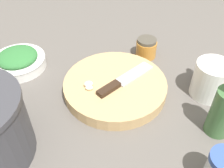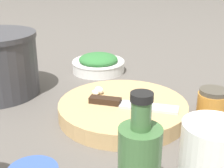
% 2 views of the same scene
% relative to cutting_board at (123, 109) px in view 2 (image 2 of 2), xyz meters
% --- Properties ---
extents(ground_plane, '(5.00, 5.00, 0.00)m').
position_rel_cutting_board_xyz_m(ground_plane, '(-0.04, 0.02, -0.02)').
color(ground_plane, '#56514C').
extents(cutting_board, '(0.28, 0.28, 0.03)m').
position_rel_cutting_board_xyz_m(cutting_board, '(0.00, 0.00, 0.00)').
color(cutting_board, tan).
rests_on(cutting_board, ground_plane).
extents(chef_knife, '(0.05, 0.19, 0.01)m').
position_rel_cutting_board_xyz_m(chef_knife, '(-0.02, -0.01, 0.02)').
color(chef_knife, black).
rests_on(chef_knife, cutting_board).
extents(garlic_cloves, '(0.03, 0.03, 0.02)m').
position_rel_cutting_board_xyz_m(garlic_cloves, '(0.04, 0.06, 0.02)').
color(garlic_cloves, silver).
rests_on(garlic_cloves, cutting_board).
extents(herb_bowl, '(0.16, 0.16, 0.06)m').
position_rel_cutting_board_xyz_m(herb_bowl, '(0.29, 0.11, 0.01)').
color(herb_bowl, silver).
rests_on(herb_bowl, ground_plane).
extents(coffee_mug, '(0.11, 0.11, 0.10)m').
position_rel_cutting_board_xyz_m(coffee_mug, '(-0.19, -0.16, 0.03)').
color(coffee_mug, silver).
rests_on(coffee_mug, ground_plane).
extents(honey_jar, '(0.07, 0.07, 0.06)m').
position_rel_cutting_board_xyz_m(honey_jar, '(0.03, -0.19, 0.01)').
color(honey_jar, '#BC7A2D').
rests_on(honey_jar, ground_plane).
extents(oil_bottle, '(0.06, 0.06, 0.17)m').
position_rel_cutting_board_xyz_m(oil_bottle, '(-0.27, -0.05, 0.05)').
color(oil_bottle, '#3D6638').
rests_on(oil_bottle, ground_plane).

